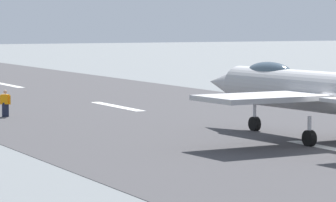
# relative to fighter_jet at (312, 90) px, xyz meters

# --- Properties ---
(ground_plane) EXTENTS (400.00, 400.00, 0.00)m
(ground_plane) POSITION_rel_fighter_jet_xyz_m (-3.31, 1.07, -2.46)
(ground_plane) COLOR slate
(runway_strip) EXTENTS (240.00, 26.00, 0.02)m
(runway_strip) POSITION_rel_fighter_jet_xyz_m (-3.33, 1.07, -2.45)
(runway_strip) COLOR #424043
(runway_strip) RESTS_ON ground
(fighter_jet) EXTENTS (17.01, 13.34, 5.66)m
(fighter_jet) POSITION_rel_fighter_jet_xyz_m (0.00, 0.00, 0.00)
(fighter_jet) COLOR #A4A4A7
(fighter_jet) RESTS_ON ground
(crew_person) EXTENTS (0.50, 0.54, 1.63)m
(crew_person) POSITION_rel_fighter_jet_xyz_m (17.85, 9.92, -1.64)
(crew_person) COLOR #1E2338
(crew_person) RESTS_ON ground
(marker_cone_far) EXTENTS (0.44, 0.44, 0.55)m
(marker_cone_far) POSITION_rel_fighter_jet_xyz_m (24.27, -12.06, -2.18)
(marker_cone_far) COLOR orange
(marker_cone_far) RESTS_ON ground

